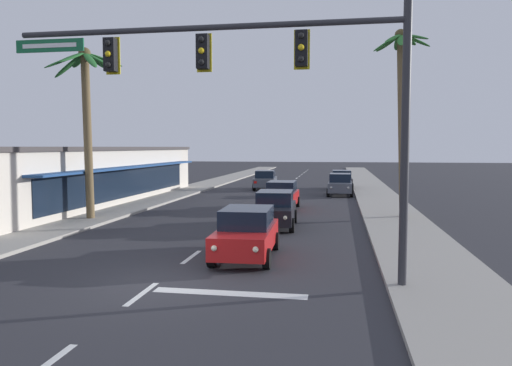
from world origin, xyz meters
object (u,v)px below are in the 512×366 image
object	(u,v)px
sedan_oncoming_far	(265,180)
sedan_parked_nearest_kerb	(340,184)
sedan_lead_at_stop_bar	(246,233)
sedan_third_in_queue	(275,209)
palm_right_second	(401,92)
traffic_signal_mast	(268,78)
storefront_strip_left	(76,175)
sedan_fifth_in_queue	(282,195)
palm_left_second	(86,102)
sedan_parked_mid_kerb	(342,180)

from	to	relation	value
sedan_oncoming_far	sedan_parked_nearest_kerb	distance (m)	7.67
sedan_lead_at_stop_bar	sedan_third_in_queue	distance (m)	6.48
sedan_parked_nearest_kerb	palm_right_second	size ratio (longest dim) A/B	0.46
traffic_signal_mast	sedan_third_in_queue	bearing A→B (deg)	96.28
sedan_lead_at_stop_bar	storefront_strip_left	world-z (taller)	storefront_strip_left
palm_right_second	sedan_third_in_queue	bearing A→B (deg)	-149.68
sedan_lead_at_stop_bar	traffic_signal_mast	bearing A→B (deg)	-68.58
sedan_third_in_queue	sedan_fifth_in_queue	distance (m)	6.50
palm_left_second	sedan_third_in_queue	bearing A→B (deg)	-2.21
sedan_third_in_queue	sedan_oncoming_far	xyz separation A→B (m)	(-3.43, 19.93, 0.00)
sedan_lead_at_stop_bar	sedan_third_in_queue	xyz separation A→B (m)	(0.13, 6.48, 0.00)
sedan_oncoming_far	storefront_strip_left	distance (m)	16.56
sedan_oncoming_far	sedan_fifth_in_queue	bearing A→B (deg)	-77.44
traffic_signal_mast	sedan_third_in_queue	world-z (taller)	traffic_signal_mast
sedan_oncoming_far	sedan_parked_mid_kerb	bearing A→B (deg)	10.34
sedan_lead_at_stop_bar	storefront_strip_left	size ratio (longest dim) A/B	0.17
sedan_oncoming_far	sedan_parked_nearest_kerb	bearing A→B (deg)	-32.27
sedan_lead_at_stop_bar	sedan_fifth_in_queue	bearing A→B (deg)	91.36
traffic_signal_mast	sedan_parked_mid_kerb	bearing A→B (deg)	85.96
sedan_parked_mid_kerb	palm_right_second	size ratio (longest dim) A/B	0.46
sedan_third_in_queue	storefront_strip_left	xyz separation A→B (m)	(-14.35, 7.53, 1.03)
sedan_third_in_queue	sedan_parked_mid_kerb	bearing A→B (deg)	81.38
sedan_third_in_queue	traffic_signal_mast	bearing A→B (deg)	-83.72
sedan_oncoming_far	sedan_parked_mid_kerb	size ratio (longest dim) A/B	1.01
sedan_fifth_in_queue	palm_right_second	bearing A→B (deg)	-24.52
sedan_oncoming_far	palm_right_second	distance (m)	19.77
sedan_oncoming_far	traffic_signal_mast	bearing A→B (deg)	-81.35
sedan_lead_at_stop_bar	sedan_parked_mid_kerb	distance (m)	27.82
sedan_parked_mid_kerb	palm_left_second	world-z (taller)	palm_left_second
sedan_lead_at_stop_bar	palm_right_second	bearing A→B (deg)	58.38
sedan_lead_at_stop_bar	sedan_parked_nearest_kerb	world-z (taller)	same
sedan_fifth_in_queue	sedan_parked_mid_kerb	bearing A→B (deg)	76.05
sedan_lead_at_stop_bar	palm_right_second	xyz separation A→B (m)	(6.17, 10.01, 5.68)
traffic_signal_mast	sedan_parked_nearest_kerb	xyz separation A→B (m)	(2.02, 25.30, -4.73)
sedan_parked_mid_kerb	sedan_parked_nearest_kerb	bearing A→B (deg)	-91.58
palm_left_second	sedan_parked_nearest_kerb	bearing A→B (deg)	50.72
sedan_parked_nearest_kerb	sedan_oncoming_far	bearing A→B (deg)	147.73
sedan_parked_mid_kerb	palm_right_second	world-z (taller)	palm_right_second
sedan_oncoming_far	sedan_parked_nearest_kerb	xyz separation A→B (m)	(6.49, -4.10, 0.00)
storefront_strip_left	palm_right_second	bearing A→B (deg)	-11.09
palm_right_second	storefront_strip_left	xyz separation A→B (m)	(-20.39, 4.00, -4.65)
sedan_parked_mid_kerb	palm_right_second	bearing A→B (deg)	-80.86
palm_left_second	storefront_strip_left	world-z (taller)	palm_left_second
sedan_lead_at_stop_bar	sedan_parked_nearest_kerb	bearing A→B (deg)	81.87
sedan_lead_at_stop_bar	sedan_third_in_queue	bearing A→B (deg)	88.86
sedan_third_in_queue	palm_right_second	distance (m)	9.01
sedan_fifth_in_queue	storefront_strip_left	world-z (taller)	storefront_strip_left
palm_right_second	sedan_lead_at_stop_bar	bearing A→B (deg)	-121.62
sedan_lead_at_stop_bar	sedan_parked_nearest_kerb	distance (m)	22.54
sedan_third_in_queue	sedan_parked_mid_kerb	size ratio (longest dim) A/B	1.01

